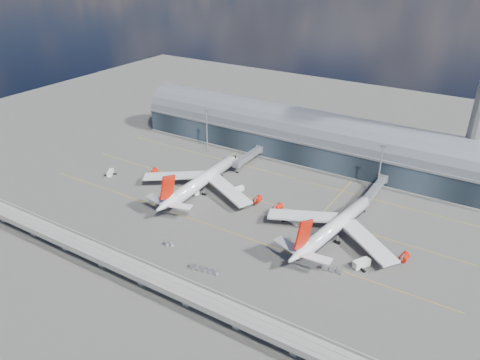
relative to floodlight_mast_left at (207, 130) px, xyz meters
The scene contains 19 objects.
ground 75.57m from the floodlight_mast_left, 47.73° to the right, with size 500.00×500.00×0.00m, color #474744.
taxi_lines 61.38m from the floodlight_mast_left, 33.34° to the right, with size 200.00×80.12×0.01m.
terminal 55.08m from the floodlight_mast_left, 24.69° to the left, with size 200.00×30.00×28.00m.
guideway 121.12m from the floodlight_mast_left, 65.56° to the right, with size 220.00×8.50×7.20m.
floodlight_mast_left is the anchor object (origin of this frame).
floodlight_mast_right 100.00m from the floodlight_mast_left, ahead, with size 3.00×0.70×25.70m.
airliner_left 51.08m from the floodlight_mast_left, 58.30° to the right, with size 63.90×67.12×20.46m.
airliner_right 107.45m from the floodlight_mast_left, 25.60° to the right, with size 61.48×64.30×20.42m.
jet_bridge_left 31.15m from the floodlight_mast_left, ahead, with size 4.40×28.00×7.25m.
jet_bridge_right 100.77m from the floodlight_mast_left, ahead, with size 4.40×32.00×7.25m.
service_truck_0 59.54m from the floodlight_mast_left, 115.08° to the right, with size 5.27×6.63×2.69m.
service_truck_1 53.92m from the floodlight_mast_left, 61.33° to the right, with size 5.73×4.20×3.02m.
service_truck_2 88.91m from the floodlight_mast_left, 30.09° to the right, with size 8.87×5.02×3.09m.
service_truck_3 127.93m from the floodlight_mast_left, 27.67° to the right, with size 5.74×7.15×3.28m.
service_truck_4 54.49m from the floodlight_mast_left, 37.33° to the right, with size 3.36×4.92×2.61m.
service_truck_5 28.51m from the floodlight_mast_left, 16.67° to the right, with size 6.22×6.50×3.15m.
cargo_train_0 96.91m from the floodlight_mast_left, 63.72° to the right, with size 4.47×2.49×1.45m.
cargo_train_1 113.19m from the floodlight_mast_left, 55.15° to the right, with size 11.91×3.38×1.57m.
cargo_train_2 124.98m from the floodlight_mast_left, 32.68° to the right, with size 8.24×2.44×1.82m.
Camera 1 is at (99.39, -148.35, 108.01)m, focal length 35.00 mm.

